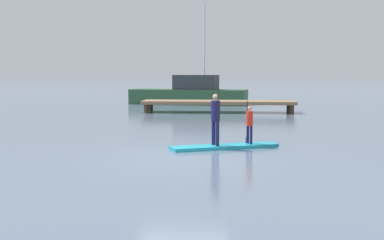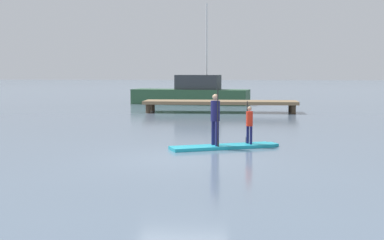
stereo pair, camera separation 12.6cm
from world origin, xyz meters
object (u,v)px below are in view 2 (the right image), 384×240
paddler_adult (215,116)px  fishing_boat_white_large (192,94)px  paddler_child_solo (249,123)px  paddleboard_near (225,147)px

paddler_adult → fishing_boat_white_large: bearing=97.2°
fishing_boat_white_large → paddler_child_solo: bearing=-79.9°
paddler_adult → fishing_boat_white_large: fishing_boat_white_large is taller
paddleboard_near → fishing_boat_white_large: (-2.95, 20.99, 0.71)m
paddleboard_near → paddler_child_solo: (0.75, 0.34, 0.71)m
paddleboard_near → paddler_adult: bearing=-154.9°
paddler_adult → fishing_boat_white_large: 21.29m
paddleboard_near → paddler_child_solo: paddler_child_solo is taller
paddler_child_solo → fishing_boat_white_large: 20.98m
paddleboard_near → paddler_child_solo: 1.09m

